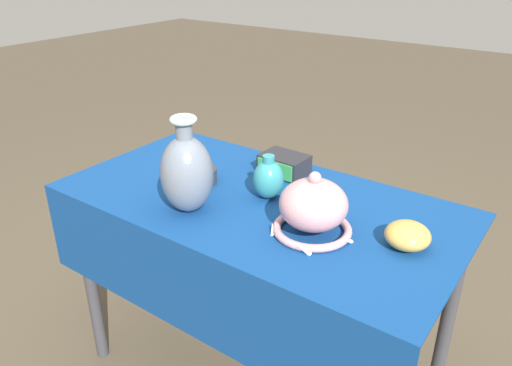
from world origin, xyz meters
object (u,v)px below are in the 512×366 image
(vase_tall_bulbous, at_px, (187,172))
(mosaic_tile_box, at_px, (284,164))
(jar_round_teal, at_px, (268,179))
(bowl_shallow_ochre, at_px, (408,235))
(vase_dome_bell, at_px, (313,209))
(pot_squat_charcoal, at_px, (197,175))

(vase_tall_bulbous, xyz_separation_m, mosaic_tile_box, (0.09, 0.38, -0.09))
(jar_round_teal, bearing_deg, bowl_shallow_ochre, -2.83)
(vase_dome_bell, xyz_separation_m, pot_squat_charcoal, (-0.46, 0.06, -0.05))
(pot_squat_charcoal, bearing_deg, vase_dome_bell, -6.86)
(mosaic_tile_box, height_order, jar_round_teal, jar_round_teal)
(bowl_shallow_ochre, height_order, pot_squat_charcoal, bowl_shallow_ochre)
(vase_dome_bell, relative_size, jar_round_teal, 1.65)
(pot_squat_charcoal, distance_m, jar_round_teal, 0.26)
(pot_squat_charcoal, bearing_deg, bowl_shallow_ochre, 2.05)
(vase_dome_bell, bearing_deg, jar_round_teal, 154.33)
(bowl_shallow_ochre, xyz_separation_m, pot_squat_charcoal, (-0.69, -0.02, -0.01))
(vase_dome_bell, distance_m, bowl_shallow_ochre, 0.25)
(vase_dome_bell, relative_size, mosaic_tile_box, 1.46)
(jar_round_teal, bearing_deg, vase_tall_bulbous, -125.71)
(bowl_shallow_ochre, distance_m, jar_round_teal, 0.45)
(mosaic_tile_box, xyz_separation_m, bowl_shallow_ochre, (0.50, -0.20, 0.00))
(vase_tall_bulbous, bearing_deg, vase_dome_bell, 15.30)
(mosaic_tile_box, distance_m, jar_round_teal, 0.19)
(bowl_shallow_ochre, bearing_deg, vase_tall_bulbous, -163.18)
(vase_dome_bell, bearing_deg, bowl_shallow_ochre, 19.11)
(vase_tall_bulbous, relative_size, vase_dome_bell, 1.25)
(vase_dome_bell, xyz_separation_m, bowl_shallow_ochre, (0.23, 0.08, -0.04))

